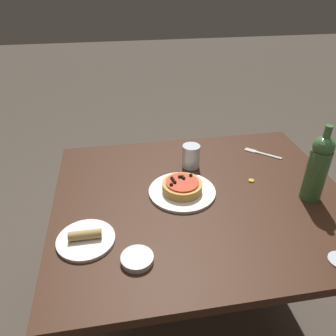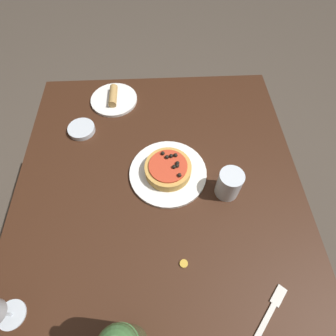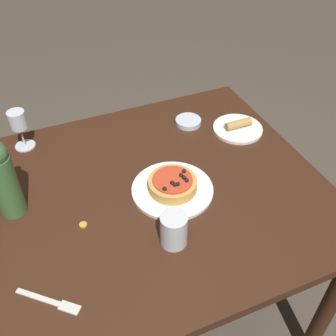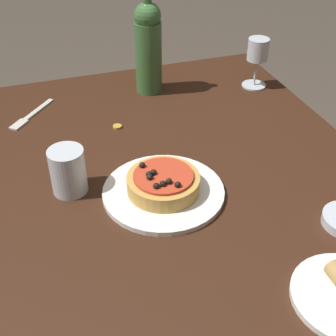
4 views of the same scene
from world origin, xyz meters
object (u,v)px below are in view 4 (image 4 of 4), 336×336
(fork, at_px, (30,116))
(wine_glass, at_px, (258,53))
(dining_table, at_px, (167,203))
(bottle_cap, at_px, (117,127))
(pizza, at_px, (163,183))
(water_cup, at_px, (68,171))
(dinner_plate, at_px, (163,192))
(wine_bottle, at_px, (148,46))

(fork, bearing_deg, wine_glass, 129.11)
(dining_table, height_order, bottle_cap, bottle_cap)
(pizza, height_order, bottle_cap, pizza)
(wine_glass, relative_size, bottle_cap, 6.38)
(fork, bearing_deg, pizza, 70.74)
(dining_table, bearing_deg, water_cup, -91.38)
(dinner_plate, xyz_separation_m, water_cup, (-0.08, -0.19, 0.05))
(bottle_cap, bearing_deg, dining_table, 15.41)
(dining_table, distance_m, dinner_plate, 0.13)
(water_cup, bearing_deg, pizza, 67.41)
(wine_bottle, bearing_deg, wine_glass, 76.47)
(wine_glass, bearing_deg, fork, -92.25)
(dining_table, xyz_separation_m, pizza, (0.07, -0.03, 0.13))
(pizza, bearing_deg, bottle_cap, -174.32)
(wine_glass, distance_m, fork, 0.69)
(dinner_plate, height_order, wine_bottle, wine_bottle)
(pizza, height_order, wine_glass, wine_glass)
(dining_table, relative_size, dinner_plate, 4.32)
(wine_glass, distance_m, bottle_cap, 0.49)
(dining_table, xyz_separation_m, dinner_plate, (0.07, -0.03, 0.10))
(wine_glass, bearing_deg, water_cup, -61.80)
(dining_table, relative_size, bottle_cap, 48.57)
(pizza, relative_size, fork, 1.07)
(dining_table, distance_m, bottle_cap, 0.26)
(water_cup, bearing_deg, wine_glass, 118.20)
(water_cup, distance_m, bottle_cap, 0.28)
(pizza, relative_size, water_cup, 1.51)
(wine_bottle, height_order, bottle_cap, wine_bottle)
(dinner_plate, xyz_separation_m, pizza, (0.00, -0.00, 0.03))
(fork, bearing_deg, dinner_plate, 70.79)
(dining_table, bearing_deg, pizza, -24.32)
(pizza, bearing_deg, wine_glass, 133.80)
(wine_glass, height_order, wine_bottle, wine_bottle)
(pizza, distance_m, wine_glass, 0.61)
(wine_bottle, relative_size, fork, 2.08)
(dining_table, height_order, wine_bottle, wine_bottle)
(pizza, height_order, wine_bottle, wine_bottle)
(dining_table, bearing_deg, bottle_cap, -164.59)
(dinner_plate, height_order, bottle_cap, dinner_plate)
(wine_glass, relative_size, wine_bottle, 0.49)
(dinner_plate, distance_m, water_cup, 0.21)
(pizza, relative_size, wine_bottle, 0.51)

